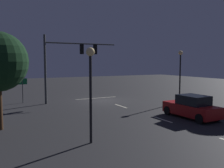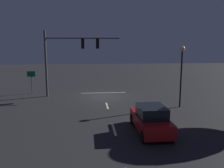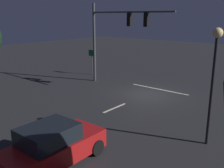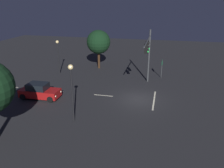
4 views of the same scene
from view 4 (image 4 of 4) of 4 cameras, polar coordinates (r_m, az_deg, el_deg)
ground_plane at (r=25.04m, az=6.71°, el=-3.69°), size 80.00×80.00×0.00m
traffic_signal_assembly at (r=26.93m, az=9.04°, el=8.34°), size 7.70×0.47×6.76m
lane_dash_far at (r=25.71m, az=-2.18°, el=-2.89°), size 0.16×2.20×0.01m
lane_dash_mid at (r=27.80m, az=-14.21°, el=-1.69°), size 0.16×2.20×0.01m
lane_dash_near at (r=30.92m, az=-24.18°, el=-0.65°), size 0.16×2.20×0.01m
stop_bar at (r=24.94m, az=10.53°, el=-4.00°), size 5.00×0.16×0.01m
car_approaching at (r=26.00m, az=-17.77°, el=-1.74°), size 1.95×4.39×1.70m
street_lamp_left_kerb at (r=19.17m, az=-10.14°, el=0.25°), size 0.44×0.44×5.26m
street_lamp_right_kerb at (r=33.46m, az=-13.43°, el=8.20°), size 0.44×0.44×4.85m
route_sign at (r=31.76m, az=12.44°, el=4.68°), size 0.90×0.09×2.52m
tree_right_near at (r=35.23m, az=-3.42°, el=10.48°), size 3.62×3.62×5.95m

